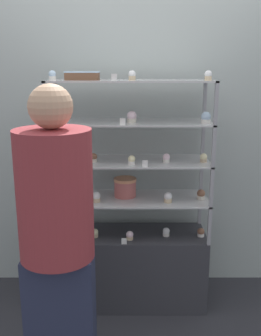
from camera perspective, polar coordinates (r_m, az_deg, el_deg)
The scene contains 35 objects.
ground_plane at distance 3.21m, azimuth 0.00°, elevation -18.52°, with size 20.00×20.00×0.00m, color #2D2D33.
back_wall at distance 3.08m, azimuth 0.00°, elevation 6.09°, with size 8.00×0.05×2.60m.
display_base at distance 3.07m, azimuth 0.00°, elevation -14.18°, with size 1.11×0.41×0.55m.
display_riser_lower at distance 2.85m, azimuth 0.00°, elevation -4.71°, with size 1.11×0.41×0.28m.
display_riser_middle at distance 2.77m, azimuth 0.00°, elevation 0.71°, with size 1.11×0.41×0.28m.
display_riser_upper at distance 2.72m, azimuth 0.00°, elevation 6.39°, with size 1.11×0.41×0.28m.
display_riser_top at distance 2.70m, azimuth 0.00°, elevation 12.23°, with size 1.11×0.41×0.28m.
layer_cake_centerpiece at distance 2.86m, azimuth -0.79°, elevation -2.80°, with size 0.16×0.16×0.14m.
sheet_cake_frosted at distance 2.73m, azimuth -6.99°, elevation 13.18°, with size 0.23×0.16×0.06m.
cupcake_0 at distance 2.89m, azimuth -9.77°, elevation -9.53°, with size 0.05×0.05×0.06m.
cupcake_1 at distance 2.89m, azimuth -5.21°, elevation -9.38°, with size 0.05×0.05×0.06m.
cupcake_2 at distance 2.84m, azimuth -0.11°, elevation -9.76°, with size 0.05×0.05×0.06m.
cupcake_3 at distance 2.90m, azimuth 5.20°, elevation -9.23°, with size 0.05×0.05×0.06m.
cupcake_4 at distance 2.93m, azimuth 10.18°, elevation -9.19°, with size 0.05×0.05×0.06m.
price_tag_0 at distance 2.77m, azimuth -0.94°, elevation -10.58°, with size 0.04×0.00×0.04m.
cupcake_5 at distance 2.79m, azimuth -10.39°, elevation -4.22°, with size 0.06×0.06×0.07m.
cupcake_6 at distance 2.76m, azimuth -4.98°, elevation -4.23°, with size 0.06×0.06×0.07m.
cupcake_7 at distance 2.75m, azimuth 5.46°, elevation -4.29°, with size 0.06×0.06×0.07m.
cupcake_8 at distance 2.85m, azimuth 10.19°, elevation -3.82°, with size 0.06×0.06×0.07m.
price_tag_1 at distance 2.69m, azimuth -7.38°, elevation -5.12°, with size 0.04×0.00×0.04m.
cupcake_9 at distance 2.77m, azimuth -10.04°, elevation 1.52°, with size 0.05×0.05×0.06m.
cupcake_10 at distance 2.74m, azimuth -5.36°, elevation 1.50°, with size 0.05×0.05×0.06m.
cupcake_11 at distance 2.65m, azimuth 0.18°, elevation 1.16°, with size 0.05×0.05×0.06m.
cupcake_12 at distance 2.72m, azimuth 5.23°, elevation 1.44°, with size 0.05×0.05×0.06m.
cupcake_13 at distance 2.76m, azimuth 10.56°, elevation 1.45°, with size 0.05×0.05×0.06m.
price_tag_2 at distance 2.59m, azimuth 2.12°, elevation 0.64°, with size 0.04×0.00×0.04m.
cupcake_14 at distance 2.72m, azimuth -10.39°, elevation 7.35°, with size 0.06×0.06×0.08m.
cupcake_15 at distance 2.65m, azimuth 0.19°, elevation 7.41°, with size 0.06×0.06×0.08m.
cupcake_16 at distance 2.66m, azimuth 10.89°, elevation 7.16°, with size 0.06×0.06×0.08m.
price_tag_3 at distance 2.53m, azimuth -1.15°, elevation 6.74°, with size 0.04×0.00×0.04m.
cupcake_17 at distance 2.67m, azimuth -11.28°, elevation 13.03°, with size 0.05×0.05×0.06m.
cupcake_18 at distance 2.66m, azimuth 0.23°, elevation 13.30°, with size 0.05×0.05×0.06m.
cupcake_19 at distance 2.66m, azimuth 11.22°, elevation 13.03°, with size 0.05×0.05×0.06m.
price_tag_4 at distance 2.51m, azimuth -2.39°, elevation 13.01°, with size 0.04×0.00×0.04m.
customer_figure at distance 2.12m, azimuth -10.62°, elevation -9.57°, with size 0.39×0.39×1.67m.
Camera 1 is at (0.00, -2.69, 1.75)m, focal length 42.00 mm.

